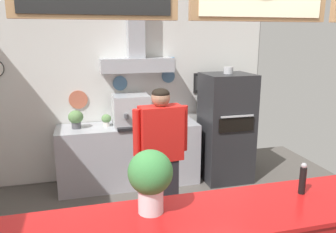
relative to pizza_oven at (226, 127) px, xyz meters
name	(u,v)px	position (x,y,z in m)	size (l,w,h in m)	color
back_wall_assembly	(124,80)	(-1.49, 0.39, 0.73)	(4.57, 3.25, 2.93)	gray
back_prep_counter	(129,155)	(-1.48, 0.17, -0.37)	(2.06, 0.62, 0.92)	#A3A5AD
pizza_oven	(226,127)	(0.00, 0.00, 0.00)	(0.71, 0.71, 1.75)	#232326
shop_worker	(161,159)	(-1.32, -1.22, 0.07)	(0.61, 0.26, 1.67)	#232328
espresso_machine	(131,111)	(-1.44, 0.15, 0.31)	(0.52, 0.53, 0.45)	#B7BABF
potted_rosemary	(76,118)	(-2.21, 0.19, 0.24)	(0.21, 0.21, 0.26)	#4C4C51
potted_oregano	(152,114)	(-1.12, 0.16, 0.24)	(0.21, 0.21, 0.25)	#9E563D
potted_thyme	(106,120)	(-1.79, 0.20, 0.19)	(0.14, 0.14, 0.17)	beige
pepper_grinder	(303,178)	(-0.60, -2.62, 0.36)	(0.05, 0.05, 0.24)	black
basil_vase	(150,178)	(-1.73, -2.59, 0.48)	(0.29, 0.29, 0.42)	silver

